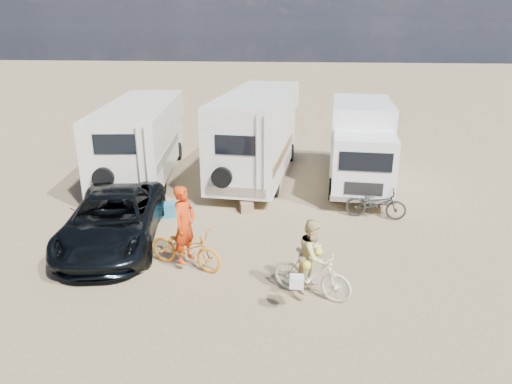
# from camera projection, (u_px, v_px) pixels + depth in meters

# --- Properties ---
(ground) EXTENTS (140.00, 140.00, 0.00)m
(ground) POSITION_uv_depth(u_px,v_px,m) (234.00, 266.00, 11.38)
(ground) COLOR #947D58
(ground) RESTS_ON ground
(rv_main) EXTENTS (2.97, 7.86, 3.26)m
(rv_main) POSITION_uv_depth(u_px,v_px,m) (258.00, 135.00, 17.81)
(rv_main) COLOR white
(rv_main) RESTS_ON ground
(rv_left) EXTENTS (3.32, 7.81, 2.85)m
(rv_left) POSITION_uv_depth(u_px,v_px,m) (142.00, 140.00, 17.85)
(rv_left) COLOR beige
(rv_left) RESTS_ON ground
(box_truck) EXTENTS (2.52, 6.01, 2.99)m
(box_truck) POSITION_uv_depth(u_px,v_px,m) (361.00, 146.00, 16.71)
(box_truck) COLOR white
(box_truck) RESTS_ON ground
(dark_suv) EXTENTS (3.19, 5.40, 1.41)m
(dark_suv) POSITION_uv_depth(u_px,v_px,m) (113.00, 219.00, 12.39)
(dark_suv) COLOR black
(dark_suv) RESTS_ON ground
(bike_man) EXTENTS (2.08, 1.30, 1.03)m
(bike_man) POSITION_uv_depth(u_px,v_px,m) (186.00, 248.00, 11.17)
(bike_man) COLOR orange
(bike_man) RESTS_ON ground
(bike_woman) EXTENTS (1.86, 1.16, 1.08)m
(bike_woman) POSITION_uv_depth(u_px,v_px,m) (312.00, 274.00, 9.95)
(bike_woman) COLOR beige
(bike_woman) RESTS_ON ground
(rider_man) EXTENTS (0.67, 0.81, 1.92)m
(rider_man) POSITION_uv_depth(u_px,v_px,m) (185.00, 231.00, 11.02)
(rider_man) COLOR red
(rider_man) RESTS_ON ground
(rider_woman) EXTENTS (0.87, 0.97, 1.63)m
(rider_woman) POSITION_uv_depth(u_px,v_px,m) (312.00, 263.00, 9.85)
(rider_woman) COLOR #D6BF7C
(rider_woman) RESTS_ON ground
(bike_parked) EXTENTS (1.89, 0.87, 0.96)m
(bike_parked) POSITION_uv_depth(u_px,v_px,m) (376.00, 203.00, 14.09)
(bike_parked) COLOR black
(bike_parked) RESTS_ON ground
(cooler) EXTENTS (0.62, 0.51, 0.44)m
(cooler) POSITION_uv_depth(u_px,v_px,m) (166.00, 210.00, 14.29)
(cooler) COLOR teal
(cooler) RESTS_ON ground
(crate) EXTENTS (0.49, 0.49, 0.32)m
(crate) POSITION_uv_depth(u_px,v_px,m) (247.00, 207.00, 14.68)
(crate) COLOR #8B644A
(crate) RESTS_ON ground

